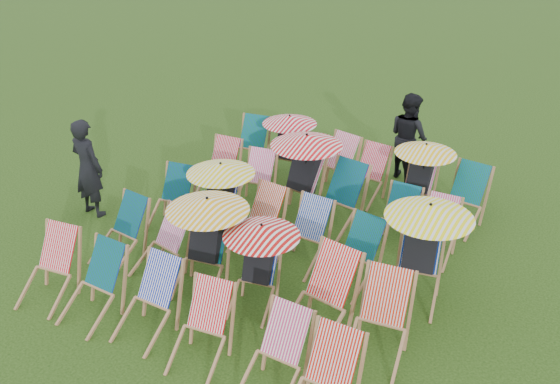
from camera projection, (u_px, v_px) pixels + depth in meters
The scene contains 32 objects.
ground at pixel (279, 258), 9.11m from camera, with size 100.00×100.00×0.00m, color black.
deckchair_0 at pixel (48, 268), 8.08m from camera, with size 0.73×0.92×0.92m.
deckchair_1 at pixel (92, 285), 7.74m from camera, with size 0.62×0.86×0.92m.
deckchair_2 at pixel (147, 301), 7.47m from camera, with size 0.61×0.85×0.91m.
deckchair_3 at pixel (201, 329), 7.04m from camera, with size 0.70×0.89×0.89m.
deckchair_4 at pixel (274, 357), 6.62m from camera, with size 0.60×0.83×0.90m.
deckchair_6 at pixel (119, 231), 8.92m from camera, with size 0.66×0.87×0.89m.
deckchair_7 at pixel (161, 245), 8.60m from camera, with size 0.73×0.91×0.89m.
deckchair_8 at pixel (203, 242), 8.20m from camera, with size 1.10×1.19×1.30m.
deckchair_9 at pixel (257, 265), 7.86m from camera, with size 0.98×1.06×1.16m.
deckchair_10 at pixel (320, 297), 7.44m from camera, with size 0.79×1.02×1.03m.
deckchair_11 at pixel (380, 321), 7.09m from camera, with size 0.76×0.97×0.97m.
deckchair_12 at pixel (171, 199), 9.79m from camera, with size 0.71×0.90×0.89m.
deckchair_13 at pixel (217, 200), 9.34m from camera, with size 1.02×1.10×1.21m.
deckchair_14 at pixel (257, 220), 9.17m from camera, with size 0.67×0.88×0.90m.
deckchair_15 at pixel (303, 235), 8.80m from camera, with size 0.63×0.86×0.91m.
deckchair_16 at pixel (354, 255), 8.35m from camera, with size 0.70×0.90×0.90m.
deckchair_17 at pixel (421, 251), 7.96m from camera, with size 1.13×1.24×1.35m.
deckchair_18 at pixel (218, 168), 10.78m from camera, with size 0.67×0.88×0.90m.
deckchair_19 at pixel (255, 180), 10.40m from camera, with size 0.70×0.88×0.86m.
deckchair_20 at pixel (300, 173), 9.97m from camera, with size 1.15×1.22×1.36m.
deckchair_21 at pixel (336, 200), 9.62m from camera, with size 0.80×1.02×1.03m.
deckchair_22 at pixel (396, 219), 9.26m from camera, with size 0.58×0.80×0.85m.
deckchair_23 at pixel (436, 230), 8.98m from camera, with size 0.60×0.81×0.84m.
deckchair_24 at pixel (249, 146), 11.59m from camera, with size 0.76×0.95×0.94m.
deckchair_25 at pixel (286, 145), 11.25m from camera, with size 0.98×1.05×1.16m.
deckchair_26 at pixel (333, 166), 10.81m from camera, with size 0.79×0.98×0.95m.
deckchair_27 at pixel (366, 175), 10.56m from camera, with size 0.66×0.86×0.89m.
deckchair_28 at pixel (419, 177), 10.08m from camera, with size 0.99×1.03×1.17m.
deckchair_29 at pixel (462, 199), 9.74m from camera, with size 0.71×0.93×0.95m.
person_left at pixel (88, 168), 9.92m from camera, with size 0.60×0.39×1.64m, color black.
person_rear at pixel (409, 136), 11.13m from camera, with size 0.78×0.61×1.60m, color black.
Camera 1 is at (3.96, -6.52, 5.07)m, focal length 40.00 mm.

